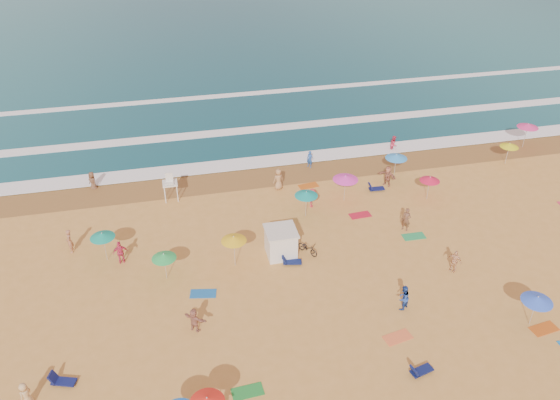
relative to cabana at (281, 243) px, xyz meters
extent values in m
plane|color=gold|center=(2.63, -1.21, -1.00)|extent=(220.00, 220.00, 0.00)
plane|color=olive|center=(2.63, 11.29, -0.99)|extent=(220.00, 220.00, 0.00)
cube|color=white|center=(2.63, 13.79, -0.90)|extent=(200.00, 2.20, 0.05)
cube|color=white|center=(2.63, 20.79, -0.90)|extent=(200.00, 1.60, 0.05)
cube|color=white|center=(2.63, 30.79, -0.90)|extent=(200.00, 1.20, 0.05)
cube|color=white|center=(0.00, 0.00, 0.00)|extent=(2.00, 2.00, 2.00)
cube|color=silver|center=(0.00, 0.00, 1.06)|extent=(2.20, 2.20, 0.12)
imported|color=black|center=(1.90, -0.30, -0.54)|extent=(1.50, 1.79, 0.92)
cone|color=#E83382|center=(26.87, 11.29, 1.31)|extent=(1.98, 1.98, 0.35)
cone|color=yellow|center=(23.32, 8.65, 0.91)|extent=(1.66, 1.66, 0.35)
cone|color=green|center=(-8.13, -0.85, 0.90)|extent=(1.64, 1.64, 0.35)
cone|color=blue|center=(13.33, -10.06, 1.05)|extent=(1.85, 1.85, 0.35)
cone|color=#EC34B8|center=(6.70, 5.86, 1.19)|extent=(2.07, 2.07, 0.35)
cone|color=red|center=(-6.58, -12.96, 1.21)|extent=(1.75, 1.75, 0.35)
cone|color=#3497ED|center=(12.11, 8.28, 1.25)|extent=(1.90, 1.90, 0.35)
cone|color=red|center=(13.52, 4.58, 0.93)|extent=(1.64, 1.64, 0.35)
cone|color=#12967D|center=(-12.15, 2.06, 1.17)|extent=(1.70, 1.70, 0.35)
cone|color=#12948C|center=(3.01, 4.36, 1.08)|extent=(1.82, 1.82, 0.35)
cone|color=yellow|center=(-3.39, -0.50, 1.30)|extent=(1.74, 1.74, 0.35)
cube|color=#101652|center=(-13.99, -8.48, -0.83)|extent=(1.41, 0.94, 0.34)
cube|color=#101B50|center=(0.54, -1.23, -0.83)|extent=(1.39, 0.81, 0.34)
cube|color=#0F174C|center=(5.27, -12.05, -0.83)|extent=(1.40, 0.85, 0.34)
cube|color=#101651|center=(9.93, 6.77, -0.83)|extent=(1.33, 0.63, 0.34)
cube|color=#1B61AE|center=(-5.89, -2.95, -0.98)|extent=(1.83, 1.17, 0.03)
cube|color=#218631|center=(-4.36, -11.19, -0.98)|extent=(1.75, 0.96, 0.03)
cube|color=#C35915|center=(4.44, 8.76, -0.98)|extent=(1.80, 1.08, 0.03)
cube|color=orange|center=(5.03, -9.32, -0.98)|extent=(1.83, 1.16, 0.03)
cube|color=red|center=(7.26, 3.48, -0.98)|extent=(1.75, 0.96, 0.03)
cube|color=#269855|center=(10.24, -0.12, -0.98)|extent=(1.72, 0.90, 0.03)
cube|color=#C95616|center=(13.97, -10.63, -0.98)|extent=(1.80, 1.08, 0.03)
imported|color=#D9365E|center=(-11.11, 1.55, -0.11)|extent=(1.08, 0.54, 1.78)
imported|color=brown|center=(9.93, 0.86, -0.06)|extent=(0.81, 0.80, 1.89)
imported|color=#E2A776|center=(11.16, -4.37, -0.16)|extent=(0.97, 1.01, 1.69)
imported|color=#B6745F|center=(-6.68, -6.05, -0.18)|extent=(1.49, 1.32, 1.64)
imported|color=#B86F55|center=(11.11, 7.44, -0.09)|extent=(1.44, 1.67, 1.82)
imported|color=#2244A0|center=(6.26, -7.06, -0.11)|extent=(1.09, 1.04, 1.77)
imported|color=tan|center=(1.80, 8.88, -0.05)|extent=(1.07, 0.86, 1.89)
imported|color=#DC3757|center=(14.26, 13.53, -0.39)|extent=(1.03, 1.06, 1.72)
imported|color=#D8363E|center=(3.84, 5.56, -0.18)|extent=(1.00, 1.22, 1.65)
imported|color=brown|center=(-13.69, 12.51, -0.36)|extent=(0.96, 1.04, 1.78)
imported|color=blue|center=(5.41, 12.01, -0.20)|extent=(0.67, 0.69, 1.59)
imported|color=#DAAF72|center=(-15.66, -9.44, -0.22)|extent=(0.81, 0.91, 1.56)
imported|color=#AB6E4E|center=(-14.69, 3.63, -0.07)|extent=(0.54, 0.73, 1.85)
camera|label=1|loc=(-6.86, -30.19, 23.38)|focal=35.00mm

